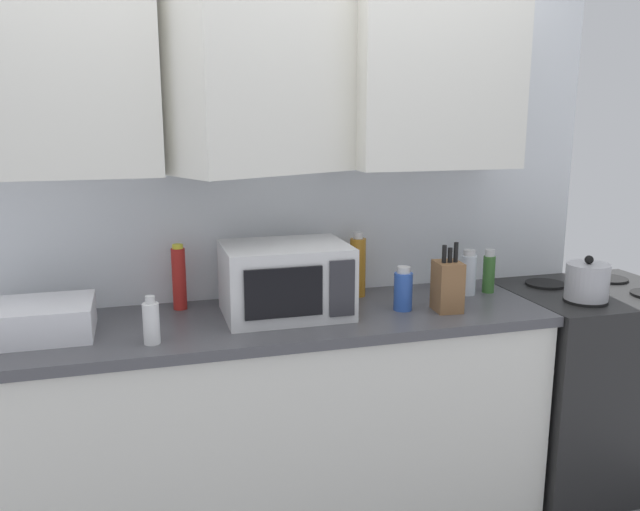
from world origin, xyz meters
name	(u,v)px	position (x,y,z in m)	size (l,w,h in m)	color
wall_back_with_cabinets	(257,139)	(0.00, -0.07, 1.57)	(3.06, 0.59, 2.60)	white
counter_run	(273,423)	(0.00, -0.30, 0.45)	(2.19, 0.63, 0.90)	white
stove_range	(588,384)	(1.48, -0.32, 0.45)	(0.76, 0.64, 0.91)	black
kettle	(587,281)	(1.31, -0.46, 0.99)	(0.18, 0.18, 0.19)	#B2B2B7
microwave	(286,280)	(0.06, -0.29, 1.04)	(0.48, 0.37, 0.28)	silver
dish_rack	(37,320)	(-0.84, -0.30, 0.96)	(0.38, 0.30, 0.12)	silver
knife_block	(448,286)	(0.69, -0.41, 1.00)	(0.11, 0.13, 0.28)	brown
bottle_white_jar	(151,322)	(-0.45, -0.49, 0.98)	(0.06, 0.06, 0.17)	white
bottle_clear_tall	(468,273)	(0.89, -0.22, 0.99)	(0.07, 0.07, 0.20)	silver
bottle_amber_vinegar	(358,266)	(0.42, -0.11, 1.03)	(0.07, 0.07, 0.28)	#AD701E
bottle_blue_cleaner	(403,290)	(0.53, -0.36, 0.98)	(0.07, 0.07, 0.18)	#2D56B7
bottle_red_sauce	(179,278)	(-0.33, -0.10, 1.03)	(0.06, 0.06, 0.27)	red
bottle_green_oil	(489,272)	(0.99, -0.21, 0.99)	(0.05, 0.05, 0.19)	#386B2D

